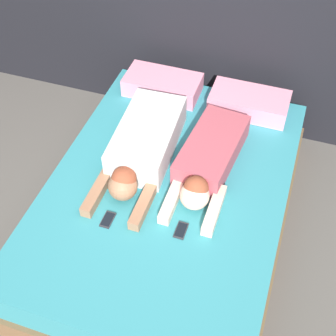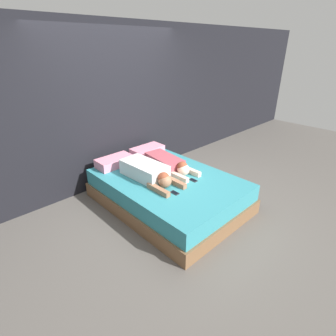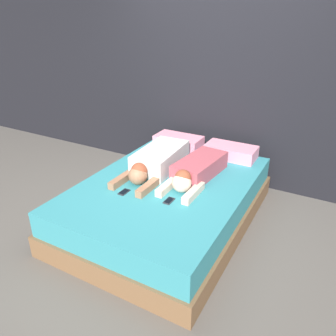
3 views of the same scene
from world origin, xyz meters
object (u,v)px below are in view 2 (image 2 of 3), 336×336
pillow_head_left (115,162)px  cell_phone_left (175,193)px  pillow_head_right (147,151)px  person_right (169,164)px  bed (168,191)px  person_left (148,172)px  cell_phone_right (193,180)px

pillow_head_left → cell_phone_left: pillow_head_left is taller
pillow_head_right → person_right: (-0.13, -0.70, 0.02)m
pillow_head_left → bed: bearing=-69.0°
bed → person_left: 0.45m
pillow_head_left → pillow_head_right: 0.68m
bed → person_left: (-0.23, 0.17, 0.34)m
pillow_head_left → person_left: bearing=-81.6°
pillow_head_right → person_right: person_right is taller
pillow_head_right → cell_phone_right: bearing=-97.0°
bed → pillow_head_right: pillow_head_right is taller
person_right → person_left: bearing=-177.6°
person_right → bed: bearing=-137.7°
person_left → person_right: person_left is taller
pillow_head_right → person_left: person_left is taller
cell_phone_left → pillow_head_left: bearing=93.9°
pillow_head_left → person_right: size_ratio=0.60×
pillow_head_right → person_right: 0.71m
bed → person_left: size_ratio=2.10×
pillow_head_left → cell_phone_left: 1.29m
pillow_head_right → person_left: size_ratio=0.55×
bed → cell_phone_right: size_ratio=18.29×
pillow_head_right → person_right: bearing=-100.7°
pillow_head_right → cell_phone_left: pillow_head_right is taller
cell_phone_left → cell_phone_right: same height
cell_phone_left → cell_phone_right: bearing=8.5°
person_right → cell_phone_left: person_right is taller
bed → cell_phone_left: cell_phone_left is taller
pillow_head_right → cell_phone_left: (-0.60, -1.28, -0.07)m
person_right → cell_phone_left: (-0.46, -0.59, -0.08)m
pillow_head_right → cell_phone_right: pillow_head_right is taller
person_left → bed: bearing=-36.2°
bed → person_right: (0.21, 0.19, 0.32)m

